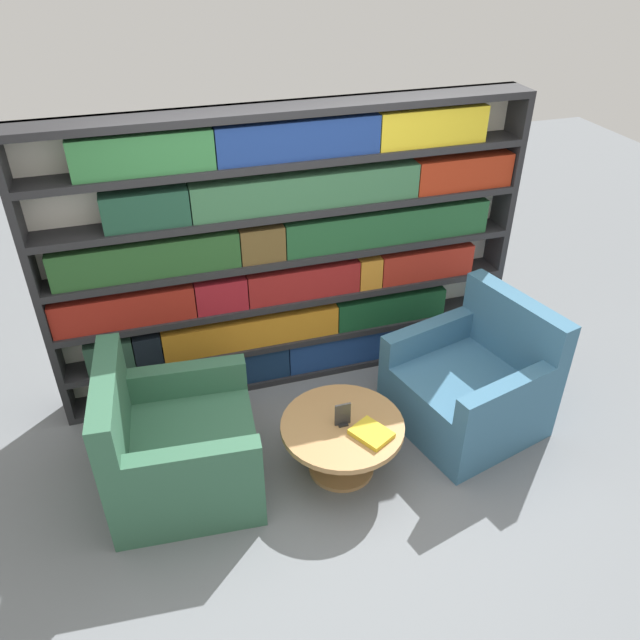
% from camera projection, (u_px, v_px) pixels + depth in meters
% --- Properties ---
extents(ground_plane, '(14.00, 14.00, 0.00)m').
position_uv_depth(ground_plane, '(342.00, 483.00, 4.16)').
color(ground_plane, slate).
extents(bookshelf, '(3.52, 0.30, 2.15)m').
position_uv_depth(bookshelf, '(291.00, 256.00, 4.60)').
color(bookshelf, silver).
rests_on(bookshelf, ground_plane).
extents(armchair_left, '(0.99, 0.99, 0.96)m').
position_uv_depth(armchair_left, '(177.00, 449.00, 3.98)').
color(armchair_left, '#336047').
rests_on(armchair_left, ground_plane).
extents(armchair_right, '(1.11, 1.11, 0.96)m').
position_uv_depth(armchair_right, '(471.00, 386.00, 4.51)').
color(armchair_right, '#386684').
rests_on(armchair_right, ground_plane).
extents(coffee_table, '(0.81, 0.81, 0.41)m').
position_uv_depth(coffee_table, '(342.00, 437.00, 4.11)').
color(coffee_table, '#AD7F4C').
rests_on(coffee_table, ground_plane).
extents(table_sign, '(0.11, 0.06, 0.17)m').
position_uv_depth(table_sign, '(343.00, 416.00, 4.01)').
color(table_sign, black).
rests_on(table_sign, coffee_table).
extents(stray_book, '(0.28, 0.30, 0.03)m').
position_uv_depth(stray_book, '(371.00, 433.00, 3.95)').
color(stray_book, gold).
rests_on(stray_book, coffee_table).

